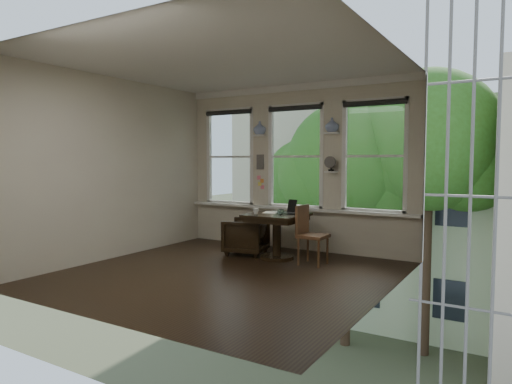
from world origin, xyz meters
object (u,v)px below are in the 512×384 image
Objects in this scene: laptop at (285,213)px; mug at (256,211)px; side_chair_right at (313,235)px; table at (277,236)px; armchair_left at (246,236)px.

mug is (-0.41, -0.24, 0.03)m from laptop.
side_chair_right is 2.69× the size of laptop.
side_chair_right is 0.63m from laptop.
mug is (-0.96, -0.15, 0.34)m from side_chair_right.
table is 2.63× the size of laptop.
side_chair_right is at bearing -13.36° from laptop.
armchair_left is (-0.65, 0.06, -0.06)m from table.
armchair_left is at bearing 85.16° from side_chair_right.
table is at bearing 38.84° from mug.
side_chair_right reaches higher than armchair_left.
laptop is 0.48m from mug.
mug is (-0.27, -0.22, 0.42)m from table.
laptop is at bearing 8.60° from table.
side_chair_right is at bearing 8.75° from mug.
table is 1.31× the size of armchair_left.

